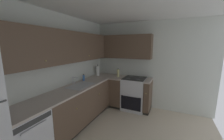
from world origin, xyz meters
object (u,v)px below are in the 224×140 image
(oven_range, at_px, (134,93))
(soap_bottle, at_px, (84,78))
(oil_bottle, at_px, (118,73))
(paper_towel_roll, at_px, (98,71))

(oven_range, bearing_deg, soap_bottle, 125.16)
(soap_bottle, relative_size, oil_bottle, 0.71)
(soap_bottle, bearing_deg, oven_range, -54.84)
(soap_bottle, height_order, paper_towel_roll, paper_towel_roll)
(oven_range, distance_m, paper_towel_roll, 1.28)
(paper_towel_roll, relative_size, oil_bottle, 1.41)
(oven_range, bearing_deg, oil_bottle, 92.21)
(oven_range, distance_m, soap_bottle, 1.50)
(paper_towel_roll, distance_m, oil_bottle, 0.64)
(soap_bottle, height_order, oil_bottle, oil_bottle)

